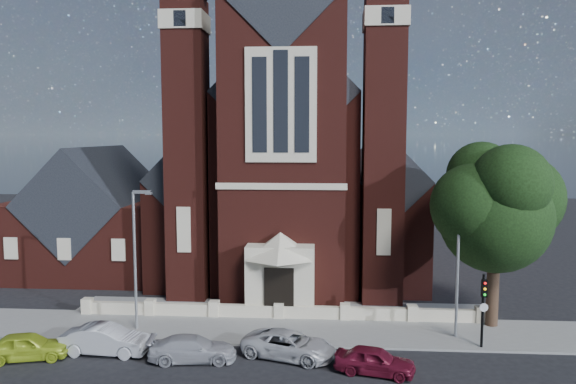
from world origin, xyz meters
name	(u,v)px	position (x,y,z in m)	size (l,w,h in m)	color
ground	(289,283)	(0.00, 15.00, 0.00)	(120.00, 120.00, 0.00)	black
pavement_strip	(276,331)	(0.00, 4.50, 0.00)	(60.00, 5.00, 0.12)	slate
forecourt_paving	(282,309)	(0.00, 8.50, 0.00)	(26.00, 3.00, 0.14)	slate
forecourt_wall	(279,319)	(0.00, 6.50, 0.00)	(24.00, 0.40, 0.90)	#BFB398
church	(295,169)	(0.00, 22.94, 8.19)	(20.01, 34.90, 29.20)	#461812
parish_hall	(98,222)	(-16.00, 18.00, 4.01)	(12.00, 12.20, 10.24)	#461812
street_tree	(499,210)	(12.60, 5.71, 6.96)	(6.40, 6.60, 10.70)	black
street_lamp_left	(136,252)	(-7.91, 4.00, 4.60)	(1.16, 0.22, 8.09)	gray
street_lamp_right	(460,256)	(10.09, 4.00, 4.60)	(1.16, 0.22, 8.09)	gray
traffic_signal	(483,301)	(11.00, 2.43, 2.58)	(0.28, 0.42, 4.00)	black
car_lime_van	(27,346)	(-12.03, -0.51, 0.68)	(1.62, 4.02, 1.37)	#A1B824
car_silver_a	(106,340)	(-8.39, 0.47, 0.74)	(1.57, 4.50, 1.48)	#ACAEB4
car_silver_b	(193,349)	(-3.73, -0.11, 0.63)	(1.76, 4.33, 1.26)	#9FA0A7
car_white_suv	(289,345)	(1.02, 0.68, 0.66)	(2.19, 4.75, 1.32)	silver
car_dark_red	(375,361)	(5.17, -0.97, 0.64)	(1.51, 3.76, 1.28)	maroon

